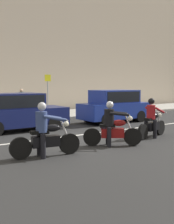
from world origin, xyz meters
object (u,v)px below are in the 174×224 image
object	(u,v)px
parked_hatchback_cobalt_blue	(114,106)
street_sign_post	(48,90)
motorcycle_with_rider_black_leather	(112,127)
pedestrian_bystander	(22,101)
motorcycle_with_rider_crimson	(152,121)
parked_sedan_navy	(17,112)
motorcycle_with_rider_denim_blue	(45,135)

from	to	relation	value
parked_hatchback_cobalt_blue	street_sign_post	world-z (taller)	street_sign_post
motorcycle_with_rider_black_leather	street_sign_post	world-z (taller)	street_sign_post
pedestrian_bystander	street_sign_post	bearing A→B (deg)	25.00
motorcycle_with_rider_crimson	parked_sedan_navy	bearing A→B (deg)	128.93
parked_sedan_navy	street_sign_post	size ratio (longest dim) A/B	1.64
motorcycle_with_rider_crimson	pedestrian_bystander	xyz separation A→B (m)	(-2.01, 8.34, 0.49)
motorcycle_with_rider_black_leather	parked_hatchback_cobalt_blue	xyz separation A→B (m)	(4.11, 4.63, 0.30)
parked_hatchback_cobalt_blue	parked_sedan_navy	size ratio (longest dim) A/B	0.93
motorcycle_with_rider_denim_blue	motorcycle_with_rider_black_leather	bearing A→B (deg)	0.40
parked_hatchback_cobalt_blue	parked_sedan_navy	world-z (taller)	parked_hatchback_cobalt_blue
motorcycle_with_rider_crimson	pedestrian_bystander	size ratio (longest dim) A/B	1.19
motorcycle_with_rider_denim_blue	street_sign_post	world-z (taller)	street_sign_post
motorcycle_with_rider_black_leather	street_sign_post	size ratio (longest dim) A/B	0.66
motorcycle_with_rider_crimson	parked_hatchback_cobalt_blue	distance (m)	4.72
motorcycle_with_rider_denim_blue	parked_hatchback_cobalt_blue	world-z (taller)	parked_hatchback_cobalt_blue
pedestrian_bystander	motorcycle_with_rider_black_leather	bearing A→B (deg)	-92.01
parked_hatchback_cobalt_blue	parked_sedan_navy	distance (m)	5.57
motorcycle_with_rider_crimson	pedestrian_bystander	distance (m)	8.59
motorcycle_with_rider_denim_blue	motorcycle_with_rider_crimson	world-z (taller)	motorcycle_with_rider_denim_blue
motorcycle_with_rider_black_leather	motorcycle_with_rider_denim_blue	xyz separation A→B (m)	(-2.59, -0.02, 0.02)
parked_hatchback_cobalt_blue	parked_sedan_navy	bearing A→B (deg)	176.90
motorcycle_with_rider_crimson	parked_hatchback_cobalt_blue	world-z (taller)	parked_hatchback_cobalt_blue
motorcycle_with_rider_black_leather	street_sign_post	bearing A→B (deg)	74.86
motorcycle_with_rider_crimson	street_sign_post	xyz separation A→B (m)	(0.30, 9.42, 1.09)
motorcycle_with_rider_denim_blue	motorcycle_with_rider_crimson	xyz separation A→B (m)	(4.91, 0.28, -0.01)
motorcycle_with_rider_crimson	parked_sedan_navy	xyz separation A→B (m)	(-3.77, 4.66, 0.23)
motorcycle_with_rider_black_leather	parked_hatchback_cobalt_blue	world-z (taller)	parked_hatchback_cobalt_blue
motorcycle_with_rider_black_leather	pedestrian_bystander	size ratio (longest dim) A/B	1.03
motorcycle_with_rider_denim_blue	parked_hatchback_cobalt_blue	distance (m)	8.16
parked_hatchback_cobalt_blue	parked_sedan_navy	xyz separation A→B (m)	(-5.56, 0.30, -0.06)
parked_sedan_navy	pedestrian_bystander	bearing A→B (deg)	64.52
motorcycle_with_rider_denim_blue	parked_sedan_navy	world-z (taller)	parked_sedan_navy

